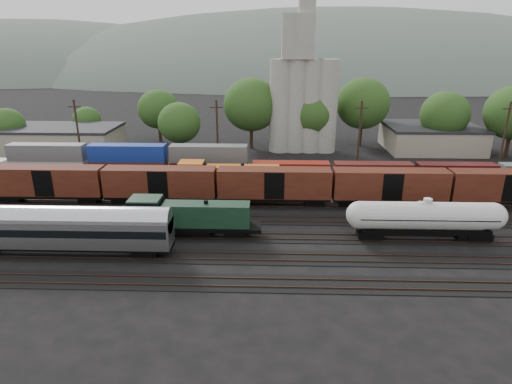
{
  "coord_description": "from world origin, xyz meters",
  "views": [
    {
      "loc": [
        -3.09,
        -49.46,
        21.21
      ],
      "look_at": [
        -4.77,
        2.0,
        3.0
      ],
      "focal_mm": 30.0,
      "sensor_mm": 36.0,
      "label": 1
    }
  ],
  "objects_px": {
    "passenger_coach": "(61,227)",
    "grain_silo": "(303,95)",
    "green_locomotive": "(181,216)",
    "tank_car_a": "(419,219)",
    "orange_locomotive": "(222,176)"
  },
  "relations": [
    {
      "from": "passenger_coach",
      "to": "grain_silo",
      "type": "relative_size",
      "value": 0.79
    },
    {
      "from": "tank_car_a",
      "to": "grain_silo",
      "type": "relative_size",
      "value": 0.55
    },
    {
      "from": "grain_silo",
      "to": "tank_car_a",
      "type": "bearing_deg",
      "value": -75.8
    },
    {
      "from": "tank_car_a",
      "to": "green_locomotive",
      "type": "bearing_deg",
      "value": 180.0
    },
    {
      "from": "tank_car_a",
      "to": "grain_silo",
      "type": "distance_m",
      "value": 43.19
    },
    {
      "from": "green_locomotive",
      "to": "grain_silo",
      "type": "distance_m",
      "value": 44.98
    },
    {
      "from": "passenger_coach",
      "to": "grain_silo",
      "type": "bearing_deg",
      "value": 58.93
    },
    {
      "from": "tank_car_a",
      "to": "grain_silo",
      "type": "bearing_deg",
      "value": 104.2
    },
    {
      "from": "passenger_coach",
      "to": "grain_silo",
      "type": "height_order",
      "value": "grain_silo"
    },
    {
      "from": "tank_car_a",
      "to": "passenger_coach",
      "type": "bearing_deg",
      "value": -172.52
    },
    {
      "from": "tank_car_a",
      "to": "orange_locomotive",
      "type": "height_order",
      "value": "orange_locomotive"
    },
    {
      "from": "tank_car_a",
      "to": "passenger_coach",
      "type": "xyz_separation_m",
      "value": [
        -38.09,
        -5.0,
        0.67
      ]
    },
    {
      "from": "green_locomotive",
      "to": "orange_locomotive",
      "type": "height_order",
      "value": "orange_locomotive"
    },
    {
      "from": "green_locomotive",
      "to": "grain_silo",
      "type": "height_order",
      "value": "grain_silo"
    },
    {
      "from": "green_locomotive",
      "to": "grain_silo",
      "type": "bearing_deg",
      "value": 68.33
    }
  ]
}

